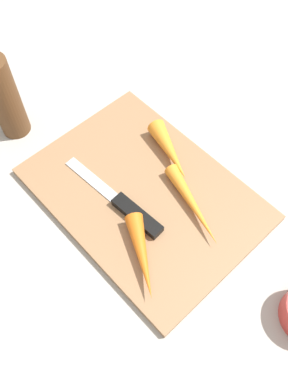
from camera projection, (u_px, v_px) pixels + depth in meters
name	position (u px, v px, depth m)	size (l,w,h in m)	color
ground_plane	(144.00, 196.00, 0.65)	(1.40, 1.40, 0.00)	#ADA8A0
cutting_board	(144.00, 194.00, 0.65)	(0.36, 0.26, 0.01)	#99704C
knife	(131.00, 210.00, 0.62)	(0.20, 0.03, 0.01)	#B7B7BC
carrot_shortest	(170.00, 151.00, 0.66)	(0.03, 0.03, 0.12)	orange
carrot_longest	(193.00, 205.00, 0.62)	(0.02, 0.02, 0.15)	orange
carrot_medium	(142.00, 256.00, 0.57)	(0.03, 0.03, 0.13)	orange
pepper_grinder	(5.00, 98.00, 0.66)	(0.05, 0.05, 0.15)	brown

